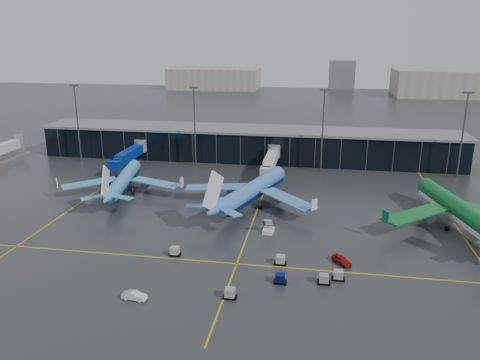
% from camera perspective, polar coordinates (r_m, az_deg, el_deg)
% --- Properties ---
extents(ground, '(600.00, 600.00, 0.00)m').
position_cam_1_polar(ground, '(103.34, -4.44, -5.95)').
color(ground, '#282B2D').
rests_on(ground, ground).
extents(terminal_pier, '(142.00, 17.00, 10.70)m').
position_cam_1_polar(terminal_pier, '(159.79, 0.88, 4.48)').
color(terminal_pier, black).
rests_on(terminal_pier, ground).
extents(jet_bridges, '(94.00, 27.50, 7.20)m').
position_cam_1_polar(jet_bridges, '(151.60, -13.46, 2.97)').
color(jet_bridges, '#595B60').
rests_on(jet_bridges, ground).
extents(flood_masts, '(203.00, 0.50, 25.50)m').
position_cam_1_polar(flood_masts, '(145.77, 2.12, 6.60)').
color(flood_masts, '#595B60').
rests_on(flood_masts, ground).
extents(distant_hangars, '(260.00, 71.00, 22.00)m').
position_cam_1_polar(distant_hangars, '(364.49, 14.04, 11.66)').
color(distant_hangars, '#B2AD99').
rests_on(distant_hangars, ground).
extents(taxi_lines, '(220.00, 120.00, 0.02)m').
position_cam_1_polar(taxi_lines, '(111.22, 1.91, -4.19)').
color(taxi_lines, gold).
rests_on(taxi_lines, ground).
extents(airliner_arkefly, '(39.80, 43.53, 11.71)m').
position_cam_1_polar(airliner_arkefly, '(128.18, -14.05, 0.96)').
color(airliner_arkefly, '#409ED3').
rests_on(airliner_arkefly, ground).
extents(airliner_klm_near, '(48.46, 51.73, 12.98)m').
position_cam_1_polar(airliner_klm_near, '(115.25, 1.64, 0.00)').
color(airliner_klm_near, '#4280DB').
rests_on(airliner_klm_near, ground).
extents(airliner_aer_lingus, '(47.48, 51.45, 13.45)m').
position_cam_1_polar(airliner_aer_lingus, '(112.59, 25.17, -1.97)').
color(airliner_aer_lingus, '#0C6B27').
rests_on(airliner_aer_lingus, ground).
extents(baggage_carts, '(32.98, 14.85, 1.70)m').
position_cam_1_polar(baggage_carts, '(83.72, 3.67, -11.19)').
color(baggage_carts, black).
rests_on(baggage_carts, ground).
extents(mobile_airstair, '(2.39, 3.33, 3.45)m').
position_cam_1_polar(mobile_airstair, '(101.17, 3.50, -5.98)').
color(mobile_airstair, white).
rests_on(mobile_airstair, ground).
extents(service_van_red, '(4.05, 4.53, 1.49)m').
position_cam_1_polar(service_van_red, '(89.84, 12.29, -9.51)').
color(service_van_red, '#A20D0C').
rests_on(service_van_red, ground).
extents(service_van_white, '(4.24, 1.83, 1.36)m').
position_cam_1_polar(service_van_white, '(78.90, -12.75, -13.59)').
color(service_van_white, white).
rests_on(service_van_white, ground).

